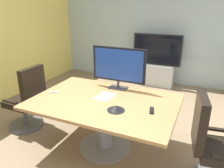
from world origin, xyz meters
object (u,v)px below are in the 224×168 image
object	(u,v)px
remote_control	(152,110)
tv_monitor	(119,66)
conference_table	(105,112)
conference_phone	(116,108)
office_chair_right	(212,150)
wall_display_unit	(156,68)
office_chair_left	(28,103)

from	to	relation	value
remote_control	tv_monitor	bearing A→B (deg)	127.43
conference_table	conference_phone	world-z (taller)	conference_phone
office_chair_right	wall_display_unit	world-z (taller)	wall_display_unit
conference_table	remote_control	xyz separation A→B (m)	(0.67, -0.05, 0.19)
conference_table	wall_display_unit	size ratio (longest dim) A/B	1.49
office_chair_right	remote_control	distance (m)	0.80
tv_monitor	conference_phone	distance (m)	0.83
tv_monitor	remote_control	xyz separation A→B (m)	(0.67, -0.55, -0.35)
conference_table	tv_monitor	bearing A→B (deg)	90.20
office_chair_right	conference_phone	bearing A→B (deg)	85.71
remote_control	conference_table	bearing A→B (deg)	162.30
office_chair_left	wall_display_unit	distance (m)	3.28
office_chair_left	tv_monitor	world-z (taller)	tv_monitor
office_chair_left	conference_table	bearing A→B (deg)	92.60
tv_monitor	conference_phone	xyz separation A→B (m)	(0.26, -0.71, -0.33)
conference_table	conference_phone	size ratio (longest dim) A/B	8.86
office_chair_left	tv_monitor	xyz separation A→B (m)	(1.39, 0.54, 0.66)
tv_monitor	conference_phone	bearing A→B (deg)	-69.61
office_chair_left	tv_monitor	distance (m)	1.63
office_chair_left	office_chair_right	bearing A→B (deg)	89.29
wall_display_unit	remote_control	world-z (taller)	wall_display_unit
conference_table	wall_display_unit	bearing A→B (deg)	89.34
office_chair_right	tv_monitor	world-z (taller)	tv_monitor
conference_table	remote_control	size ratio (longest dim) A/B	11.47
office_chair_right	conference_phone	xyz separation A→B (m)	(-1.13, -0.09, 0.33)
conference_table	tv_monitor	xyz separation A→B (m)	(-0.00, 0.50, 0.53)
wall_display_unit	office_chair_right	bearing A→B (deg)	-65.77
conference_table	tv_monitor	size ratio (longest dim) A/B	2.32
office_chair_right	wall_display_unit	bearing A→B (deg)	15.23
office_chair_right	tv_monitor	xyz separation A→B (m)	(-1.40, 0.62, 0.66)
remote_control	conference_phone	bearing A→B (deg)	-171.29
wall_display_unit	conference_phone	bearing A→B (deg)	-85.80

